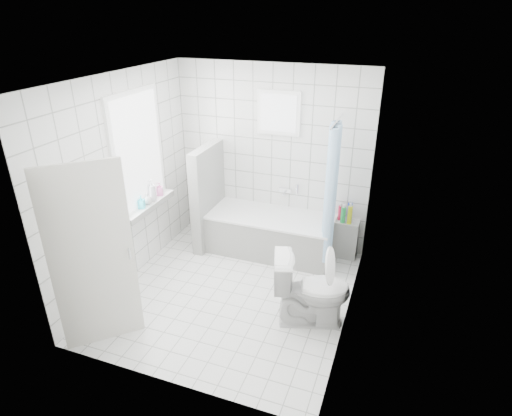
% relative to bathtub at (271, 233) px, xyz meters
% --- Properties ---
extents(ground, '(3.00, 3.00, 0.00)m').
position_rel_bathtub_xyz_m(ground, '(-0.13, -1.12, -0.29)').
color(ground, white).
rests_on(ground, ground).
extents(ceiling, '(3.00, 3.00, 0.00)m').
position_rel_bathtub_xyz_m(ceiling, '(-0.13, -1.12, 2.31)').
color(ceiling, white).
rests_on(ceiling, ground).
extents(wall_back, '(2.80, 0.02, 2.60)m').
position_rel_bathtub_xyz_m(wall_back, '(-0.13, 0.38, 1.01)').
color(wall_back, white).
rests_on(wall_back, ground).
extents(wall_front, '(2.80, 0.02, 2.60)m').
position_rel_bathtub_xyz_m(wall_front, '(-0.13, -2.62, 1.01)').
color(wall_front, white).
rests_on(wall_front, ground).
extents(wall_left, '(0.02, 3.00, 2.60)m').
position_rel_bathtub_xyz_m(wall_left, '(-1.53, -1.12, 1.01)').
color(wall_left, white).
rests_on(wall_left, ground).
extents(wall_right, '(0.02, 3.00, 2.60)m').
position_rel_bathtub_xyz_m(wall_right, '(1.27, -1.12, 1.01)').
color(wall_right, white).
rests_on(wall_right, ground).
extents(window_left, '(0.01, 0.90, 1.40)m').
position_rel_bathtub_xyz_m(window_left, '(-1.48, -0.82, 1.31)').
color(window_left, white).
rests_on(window_left, wall_left).
extents(window_back, '(0.50, 0.01, 0.50)m').
position_rel_bathtub_xyz_m(window_back, '(-0.03, 0.33, 1.66)').
color(window_back, white).
rests_on(window_back, wall_back).
extents(window_sill, '(0.18, 1.02, 0.08)m').
position_rel_bathtub_xyz_m(window_sill, '(-1.44, -0.82, 0.57)').
color(window_sill, white).
rests_on(window_sill, wall_left).
extents(door, '(0.60, 0.59, 2.00)m').
position_rel_bathtub_xyz_m(door, '(-1.09, -2.33, 0.71)').
color(door, silver).
rests_on(door, ground).
extents(bathtub, '(1.77, 0.77, 0.58)m').
position_rel_bathtub_xyz_m(bathtub, '(0.00, 0.00, 0.00)').
color(bathtub, white).
rests_on(bathtub, ground).
extents(partition_wall, '(0.15, 0.85, 1.50)m').
position_rel_bathtub_xyz_m(partition_wall, '(-0.95, -0.05, 0.46)').
color(partition_wall, white).
rests_on(partition_wall, ground).
extents(tiled_ledge, '(0.40, 0.24, 0.55)m').
position_rel_bathtub_xyz_m(tiled_ledge, '(1.00, 0.25, -0.02)').
color(tiled_ledge, white).
rests_on(tiled_ledge, ground).
extents(toilet, '(0.94, 0.70, 0.85)m').
position_rel_bathtub_xyz_m(toilet, '(0.90, -1.30, 0.14)').
color(toilet, white).
rests_on(toilet, ground).
extents(curtain_rod, '(0.02, 0.80, 0.02)m').
position_rel_bathtub_xyz_m(curtain_rod, '(0.82, -0.02, 1.71)').
color(curtain_rod, silver).
rests_on(curtain_rod, wall_back).
extents(shower_curtain, '(0.14, 0.48, 1.78)m').
position_rel_bathtub_xyz_m(shower_curtain, '(0.82, -0.16, 0.81)').
color(shower_curtain, '#4791D2').
rests_on(shower_curtain, curtain_rod).
extents(tub_faucet, '(0.18, 0.06, 0.06)m').
position_rel_bathtub_xyz_m(tub_faucet, '(0.10, 0.33, 0.56)').
color(tub_faucet, silver).
rests_on(tub_faucet, wall_back).
extents(sill_bottles, '(0.17, 0.55, 0.30)m').
position_rel_bathtub_xyz_m(sill_bottles, '(-1.43, -0.77, 0.72)').
color(sill_bottles, '#BB5D94').
rests_on(sill_bottles, window_sill).
extents(ledge_bottles, '(0.20, 0.14, 0.27)m').
position_rel_bathtub_xyz_m(ledge_bottles, '(1.01, 0.23, 0.38)').
color(ledge_bottles, '#BE1638').
rests_on(ledge_bottles, tiled_ledge).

